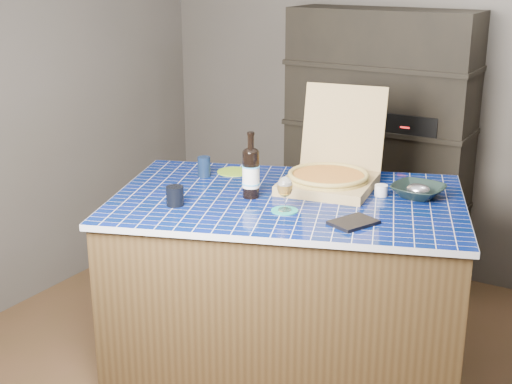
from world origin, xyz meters
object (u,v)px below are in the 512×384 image
Objects in this scene: pizza_box at (330,174)px; mead_bottle at (251,172)px; wine_glass at (285,187)px; bowl at (418,191)px; kitchen_island at (287,284)px; dvd_case at (353,222)px.

pizza_box is 0.45m from mead_bottle.
wine_glass is 0.64× the size of bowl.
kitchen_island is at bearing 28.70° from mead_bottle.
pizza_box is 0.56m from dvd_case.
dvd_case reaches higher than kitchen_island.
kitchen_island is 9.89× the size of dvd_case.
wine_glass is 0.72m from bowl.
mead_bottle reaches higher than kitchen_island.
pizza_box is 3.03× the size of dvd_case.
pizza_box is 1.84× the size of mead_bottle.
bowl is at bearing 30.90° from mead_bottle.
pizza_box reaches higher than bowl.
dvd_case is at bearing 1.18° from wine_glass.
dvd_case is (0.35, 0.01, -0.11)m from wine_glass.
wine_glass is 0.37m from dvd_case.
kitchen_island is at bearing -179.74° from dvd_case.
pizza_box is 0.46m from wine_glass.
wine_glass is at bearing -131.88° from bowl.
wine_glass reaches higher than dvd_case.
kitchen_island is 12.20× the size of wine_glass.
dvd_case is 0.79× the size of bowl.
pizza_box reaches higher than mead_bottle.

